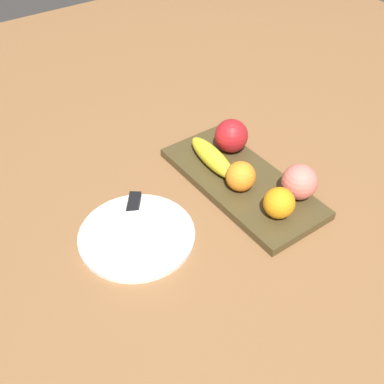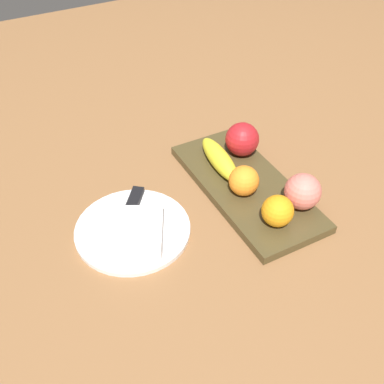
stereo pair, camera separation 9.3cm
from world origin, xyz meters
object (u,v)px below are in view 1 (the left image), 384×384
(orange_near_banana, at_px, (241,176))
(peach, at_px, (299,182))
(dinner_plate, at_px, (137,235))
(banana, at_px, (212,157))
(knife, at_px, (132,214))
(folded_napkin, at_px, (144,237))
(orange_near_apple, at_px, (279,203))
(fruit_tray, at_px, (241,182))
(apple, at_px, (231,136))

(orange_near_banana, relative_size, peach, 0.86)
(peach, bearing_deg, dinner_plate, -108.54)
(banana, bearing_deg, orange_near_banana, 5.30)
(knife, bearing_deg, folded_napkin, 25.00)
(orange_near_apple, relative_size, dinner_plate, 0.28)
(dinner_plate, bearing_deg, fruit_tray, 90.00)
(fruit_tray, distance_m, folded_napkin, 0.26)
(apple, bearing_deg, orange_near_banana, -30.88)
(fruit_tray, xyz_separation_m, apple, (-0.10, 0.05, 0.05))
(fruit_tray, height_order, folded_napkin, folded_napkin)
(fruit_tray, xyz_separation_m, orange_near_apple, (0.12, -0.01, 0.04))
(orange_near_banana, height_order, folded_napkin, orange_near_banana)
(banana, height_order, orange_near_banana, orange_near_banana)
(apple, xyz_separation_m, knife, (0.05, -0.29, -0.04))
(orange_near_apple, distance_m, orange_near_banana, 0.10)
(dinner_plate, bearing_deg, orange_near_banana, 85.12)
(peach, relative_size, knife, 0.47)
(peach, height_order, dinner_plate, peach)
(fruit_tray, distance_m, peach, 0.13)
(peach, xyz_separation_m, folded_napkin, (-0.08, -0.32, -0.03))
(banana, xyz_separation_m, dinner_plate, (0.08, -0.24, -0.03))
(orange_near_banana, distance_m, dinner_plate, 0.24)
(peach, bearing_deg, orange_near_banana, -137.17)
(apple, distance_m, knife, 0.30)
(orange_near_banana, xyz_separation_m, folded_napkin, (0.01, -0.24, -0.03))
(dinner_plate, distance_m, knife, 0.05)
(banana, distance_m, peach, 0.20)
(fruit_tray, height_order, orange_near_banana, orange_near_banana)
(orange_near_banana, relative_size, folded_napkin, 0.52)
(banana, relative_size, peach, 2.17)
(orange_near_apple, bearing_deg, dinner_plate, -116.68)
(banana, distance_m, knife, 0.23)
(fruit_tray, bearing_deg, banana, -163.53)
(orange_near_banana, xyz_separation_m, peach, (0.09, 0.08, 0.01))
(orange_near_apple, distance_m, folded_napkin, 0.27)
(orange_near_banana, bearing_deg, fruit_tray, 132.80)
(fruit_tray, height_order, orange_near_apple, orange_near_apple)
(fruit_tray, xyz_separation_m, banana, (-0.08, -0.02, 0.03))
(banana, bearing_deg, peach, 28.93)
(peach, distance_m, folded_napkin, 0.33)
(apple, height_order, peach, apple)
(apple, distance_m, banana, 0.07)
(dinner_plate, bearing_deg, orange_near_apple, 63.32)
(fruit_tray, xyz_separation_m, dinner_plate, (0.00, -0.26, -0.00))
(orange_near_apple, bearing_deg, peach, 103.70)
(apple, bearing_deg, peach, 3.19)
(fruit_tray, height_order, knife, knife)
(apple, bearing_deg, dinner_plate, -72.84)
(orange_near_apple, bearing_deg, fruit_tray, 173.92)
(folded_napkin, bearing_deg, orange_near_banana, 91.83)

